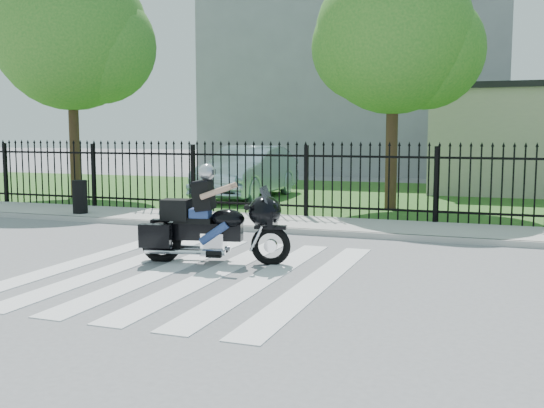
% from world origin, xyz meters
% --- Properties ---
extents(ground, '(120.00, 120.00, 0.00)m').
position_xyz_m(ground, '(0.00, 0.00, 0.00)').
color(ground, slate).
rests_on(ground, ground).
extents(crosswalk, '(5.00, 5.50, 0.01)m').
position_xyz_m(crosswalk, '(0.00, 0.00, 0.01)').
color(crosswalk, silver).
rests_on(crosswalk, ground).
extents(sidewalk, '(40.00, 2.00, 0.12)m').
position_xyz_m(sidewalk, '(0.00, 5.00, 0.06)').
color(sidewalk, '#ADAAA3').
rests_on(sidewalk, ground).
extents(curb, '(40.00, 0.12, 0.12)m').
position_xyz_m(curb, '(0.00, 4.00, 0.06)').
color(curb, '#ADAAA3').
rests_on(curb, ground).
extents(grass_strip, '(40.00, 12.00, 0.02)m').
position_xyz_m(grass_strip, '(0.00, 12.00, 0.01)').
color(grass_strip, '#26521C').
rests_on(grass_strip, ground).
extents(iron_fence, '(26.00, 0.04, 1.80)m').
position_xyz_m(iron_fence, '(0.00, 6.00, 0.90)').
color(iron_fence, black).
rests_on(iron_fence, ground).
extents(tree_left, '(4.80, 4.80, 7.58)m').
position_xyz_m(tree_left, '(-8.50, 8.50, 5.17)').
color(tree_left, '#382316').
rests_on(tree_left, ground).
extents(tree_mid, '(4.20, 4.20, 6.78)m').
position_xyz_m(tree_mid, '(1.50, 9.00, 4.67)').
color(tree_mid, '#382316').
rests_on(tree_mid, ground).
extents(building_tall, '(15.00, 10.00, 12.00)m').
position_xyz_m(building_tall, '(-3.00, 26.00, 6.00)').
color(building_tall, gray).
rests_on(building_tall, ground).
extents(motorcycle_rider, '(2.46, 1.12, 1.64)m').
position_xyz_m(motorcycle_rider, '(-0.00, 0.76, 0.67)').
color(motorcycle_rider, black).
rests_on(motorcycle_rider, ground).
extents(parked_car, '(1.81, 5.01, 1.64)m').
position_xyz_m(parked_car, '(-3.27, 10.29, 0.84)').
color(parked_car, '#ABC6D7').
rests_on(parked_car, grass_strip).
extents(litter_bin, '(0.48, 0.48, 0.81)m').
position_xyz_m(litter_bin, '(-5.36, 4.53, 0.53)').
color(litter_bin, black).
rests_on(litter_bin, sidewalk).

